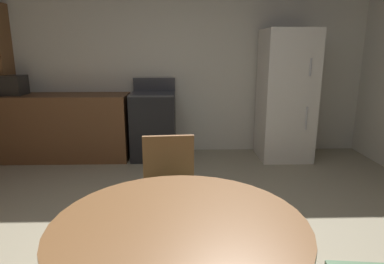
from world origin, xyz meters
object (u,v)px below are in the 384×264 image
object	(u,v)px
oven_range	(154,125)
microwave	(7,85)
chair_north	(170,189)
dining_table	(180,257)
refrigerator	(286,96)

from	to	relation	value
oven_range	microwave	distance (m)	2.02
microwave	chair_north	size ratio (longest dim) A/B	0.51
oven_range	dining_table	size ratio (longest dim) A/B	0.99
refrigerator	chair_north	size ratio (longest dim) A/B	2.02
refrigerator	dining_table	bearing A→B (deg)	-114.25
oven_range	microwave	world-z (taller)	microwave
microwave	dining_table	distance (m)	4.01
dining_table	chair_north	bearing A→B (deg)	94.79
oven_range	chair_north	size ratio (longest dim) A/B	1.26
oven_range	refrigerator	distance (m)	1.87
dining_table	oven_range	bearing A→B (deg)	96.82
oven_range	microwave	size ratio (longest dim) A/B	2.50
microwave	dining_table	world-z (taller)	microwave
microwave	dining_table	bearing A→B (deg)	-54.23
oven_range	chair_north	bearing A→B (deg)	-82.34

